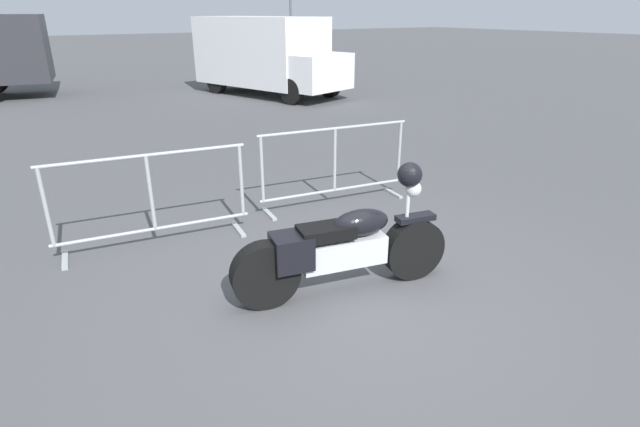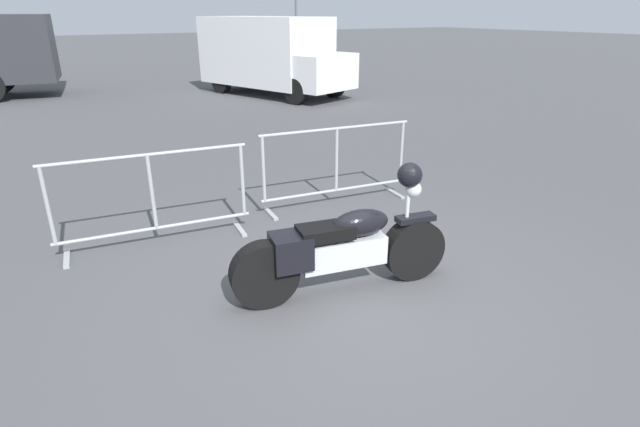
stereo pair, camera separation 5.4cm
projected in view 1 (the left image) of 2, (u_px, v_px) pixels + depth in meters
ground_plane at (366, 302)px, 4.55m from camera, size 120.00×120.00×0.00m
motorcycle at (343, 247)px, 4.59m from camera, size 2.10×0.60×1.19m
crowd_barrier_near at (151, 200)px, 5.46m from camera, size 2.13×0.69×1.07m
crowd_barrier_far at (335, 165)px, 6.67m from camera, size 2.13×0.69×1.07m
delivery_van at (266, 54)px, 15.40m from camera, size 3.37×5.36×2.31m
planter_island at (261, 63)px, 21.07m from camera, size 3.47×3.47×1.23m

